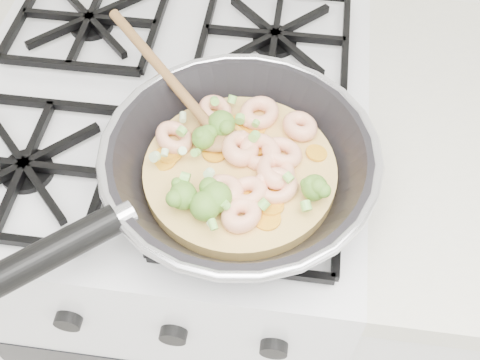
# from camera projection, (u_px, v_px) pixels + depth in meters

# --- Properties ---
(stove) EXTENTS (0.60, 0.60, 0.92)m
(stove) POSITION_uv_depth(u_px,v_px,m) (185.00, 250.00, 1.21)
(stove) COLOR white
(stove) RESTS_ON ground
(skillet) EXTENTS (0.45, 0.46, 0.09)m
(skillet) POSITION_uv_depth(u_px,v_px,m) (235.00, 167.00, 0.71)
(skillet) COLOR black
(skillet) RESTS_ON stove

